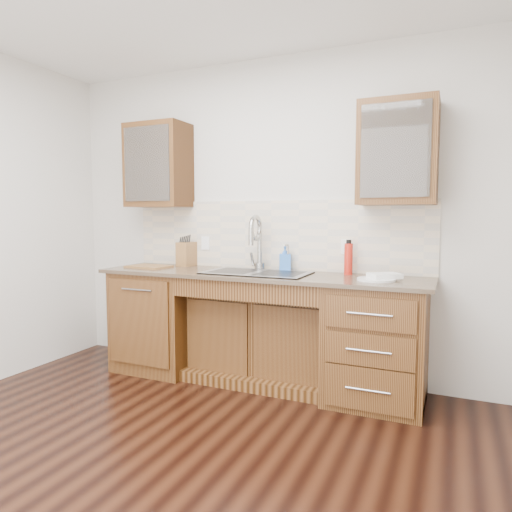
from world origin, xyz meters
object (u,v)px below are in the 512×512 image
at_px(knife_block, 187,254).
at_px(cutting_board, 149,266).
at_px(water_bottle, 348,259).
at_px(plate, 376,279).
at_px(soap_bottle, 285,258).

bearing_deg(knife_block, cutting_board, -128.47).
height_order(water_bottle, plate, water_bottle).
xyz_separation_m(plate, knife_block, (-1.75, 0.28, 0.10)).
height_order(water_bottle, knife_block, water_bottle).
xyz_separation_m(water_bottle, knife_block, (-1.50, 0.04, -0.01)).
bearing_deg(plate, knife_block, 170.77).
distance_m(soap_bottle, cutting_board, 1.23).
bearing_deg(soap_bottle, cutting_board, 171.16).
distance_m(plate, cutting_board, 2.00).
relative_size(plate, cutting_board, 0.74).
relative_size(water_bottle, knife_block, 1.12).
bearing_deg(water_bottle, cutting_board, -172.98).
height_order(soap_bottle, plate, soap_bottle).
distance_m(soap_bottle, water_bottle, 0.55).
distance_m(plate, knife_block, 1.78).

